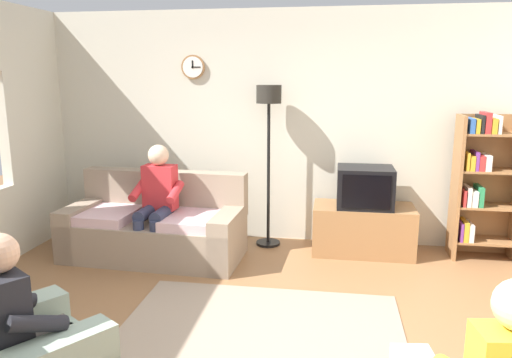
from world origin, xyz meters
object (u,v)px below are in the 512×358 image
at_px(tv, 365,187).
at_px(bookshelf, 482,182).
at_px(tv_stand, 363,229).
at_px(floor_lamp, 269,121).
at_px(person_on_couch, 156,197).
at_px(person_in_left_armchair, 22,317).
at_px(couch, 155,229).

distance_m(tv, bookshelf, 1.24).
distance_m(tv_stand, floor_lamp, 1.60).
relative_size(tv, person_on_couch, 0.48).
relative_size(tv_stand, person_on_couch, 0.89).
bearing_deg(person_in_left_armchair, person_on_couch, 92.54).
bearing_deg(floor_lamp, couch, -154.04).
bearing_deg(tv_stand, floor_lamp, 174.77).
distance_m(floor_lamp, person_on_couch, 1.49).
xyz_separation_m(bookshelf, person_on_couch, (-3.41, -0.65, -0.14)).
relative_size(couch, person_in_left_armchair, 1.73).
relative_size(tv_stand, person_in_left_armchair, 0.98).
xyz_separation_m(couch, floor_lamp, (1.17, 0.57, 1.14)).
height_order(bookshelf, person_in_left_armchair, bookshelf).
relative_size(floor_lamp, person_in_left_armchair, 1.65).
bearing_deg(bookshelf, person_in_left_armchair, -136.68).
bearing_deg(person_on_couch, bookshelf, 10.81).
xyz_separation_m(couch, person_in_left_armchair, (0.18, -2.57, 0.29)).
xyz_separation_m(tv_stand, person_on_couch, (-2.18, -0.58, 0.43)).
bearing_deg(floor_lamp, tv_stand, -5.23).
xyz_separation_m(tv_stand, person_in_left_armchair, (-2.07, -3.04, 0.34)).
xyz_separation_m(couch, bookshelf, (3.48, 0.54, 0.52)).
bearing_deg(person_on_couch, person_in_left_armchair, -87.46).
bearing_deg(person_on_couch, floor_lamp, 31.74).
distance_m(couch, tv, 2.34).
distance_m(bookshelf, person_in_left_armchair, 4.54).
xyz_separation_m(floor_lamp, person_on_couch, (-1.10, -0.68, -0.75)).
distance_m(couch, person_on_couch, 0.41).
relative_size(tv_stand, bookshelf, 0.70).
bearing_deg(person_on_couch, tv_stand, 14.92).
bearing_deg(tv, bookshelf, 4.41).
height_order(person_on_couch, person_in_left_armchair, person_on_couch).
height_order(couch, person_in_left_armchair, person_in_left_armchair).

